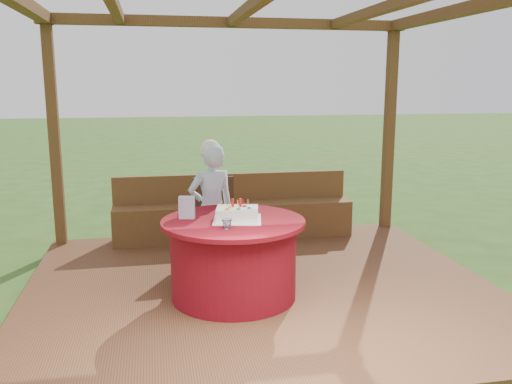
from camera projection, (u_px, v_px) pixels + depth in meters
ground at (261, 297)px, 5.30m from camera, size 60.00×60.00×0.00m
deck at (261, 291)px, 5.29m from camera, size 4.50×4.00×0.12m
pergola at (261, 43)px, 4.83m from camera, size 4.50×4.00×2.72m
bench at (234, 217)px, 6.88m from camera, size 3.00×0.42×0.80m
table at (234, 258)px, 4.93m from camera, size 1.30×1.30×0.73m
chair at (216, 214)px, 5.98m from camera, size 0.49×0.49×0.91m
elderly_woman at (211, 207)px, 5.53m from camera, size 0.56×0.44×1.38m
birthday_cake at (237, 214)px, 4.84m from camera, size 0.49×0.49×0.19m
gift_bag at (187, 207)px, 4.90m from camera, size 0.15×0.11×0.20m
drinking_glass at (227, 224)px, 4.56m from camera, size 0.09×0.09×0.08m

